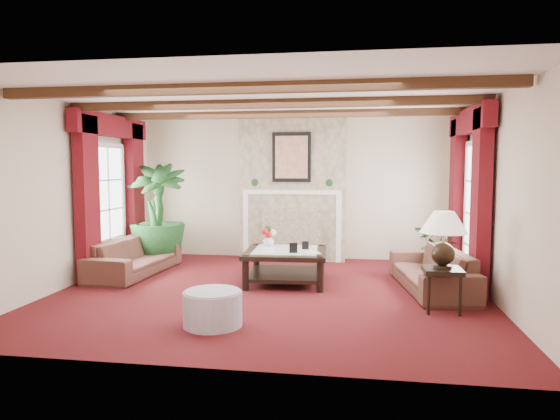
% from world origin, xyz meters
% --- Properties ---
extents(floor, '(6.00, 6.00, 0.00)m').
position_xyz_m(floor, '(0.00, 0.00, 0.00)').
color(floor, '#440C11').
rests_on(floor, ground).
extents(ceiling, '(6.00, 6.00, 0.00)m').
position_xyz_m(ceiling, '(0.00, 0.00, 2.70)').
color(ceiling, white).
rests_on(ceiling, floor).
extents(back_wall, '(6.00, 0.02, 2.70)m').
position_xyz_m(back_wall, '(0.00, 2.75, 1.35)').
color(back_wall, beige).
rests_on(back_wall, ground).
extents(left_wall, '(0.02, 5.50, 2.70)m').
position_xyz_m(left_wall, '(-3.00, 0.00, 1.35)').
color(left_wall, beige).
rests_on(left_wall, ground).
extents(right_wall, '(0.02, 5.50, 2.70)m').
position_xyz_m(right_wall, '(3.00, 0.00, 1.35)').
color(right_wall, beige).
rests_on(right_wall, ground).
extents(ceiling_beams, '(6.00, 3.00, 0.12)m').
position_xyz_m(ceiling_beams, '(0.00, 0.00, 2.64)').
color(ceiling_beams, '#361F11').
rests_on(ceiling_beams, ceiling).
extents(fireplace, '(2.00, 0.52, 2.70)m').
position_xyz_m(fireplace, '(0.00, 2.55, 2.70)').
color(fireplace, tan).
rests_on(fireplace, ground).
extents(french_door_left, '(0.10, 1.10, 2.16)m').
position_xyz_m(french_door_left, '(-2.97, 1.00, 2.13)').
color(french_door_left, white).
rests_on(french_door_left, ground).
extents(french_door_right, '(0.10, 1.10, 2.16)m').
position_xyz_m(french_door_right, '(2.97, 1.00, 2.13)').
color(french_door_right, white).
rests_on(french_door_right, ground).
extents(curtains_left, '(0.20, 2.40, 2.55)m').
position_xyz_m(curtains_left, '(-2.86, 1.00, 2.55)').
color(curtains_left, '#530B11').
rests_on(curtains_left, ground).
extents(curtains_right, '(0.20, 2.40, 2.55)m').
position_xyz_m(curtains_right, '(2.86, 1.00, 2.55)').
color(curtains_right, '#530B11').
rests_on(curtains_right, ground).
extents(sofa_left, '(2.08, 0.84, 0.78)m').
position_xyz_m(sofa_left, '(-2.41, 0.81, 0.39)').
color(sofa_left, '#390F1A').
rests_on(sofa_left, ground).
extents(sofa_right, '(2.20, 1.16, 0.79)m').
position_xyz_m(sofa_right, '(2.28, 0.47, 0.40)').
color(sofa_right, '#390F1A').
rests_on(sofa_right, ground).
extents(potted_palm, '(1.76, 2.25, 1.03)m').
position_xyz_m(potted_palm, '(-2.38, 1.69, 0.51)').
color(potted_palm, black).
rests_on(potted_palm, ground).
extents(small_plant, '(1.84, 1.84, 0.76)m').
position_xyz_m(small_plant, '(2.63, 1.72, 0.38)').
color(small_plant, black).
rests_on(small_plant, ground).
extents(coffee_table, '(1.29, 1.29, 0.50)m').
position_xyz_m(coffee_table, '(0.14, 0.60, 0.25)').
color(coffee_table, black).
rests_on(coffee_table, ground).
extents(side_table, '(0.58, 0.58, 0.54)m').
position_xyz_m(side_table, '(2.26, -0.61, 0.27)').
color(side_table, black).
rests_on(side_table, ground).
extents(ottoman, '(0.66, 0.66, 0.38)m').
position_xyz_m(ottoman, '(-0.37, -1.59, 0.19)').
color(ottoman, '#A6A5BB').
rests_on(ottoman, ground).
extents(table_lamp, '(0.57, 0.57, 0.72)m').
position_xyz_m(table_lamp, '(2.26, -0.61, 0.90)').
color(table_lamp, black).
rests_on(table_lamp, side_table).
extents(flower_vase, '(0.32, 0.32, 0.19)m').
position_xyz_m(flower_vase, '(-0.18, 0.92, 0.60)').
color(flower_vase, silver).
rests_on(flower_vase, coffee_table).
extents(book, '(0.22, 0.16, 0.28)m').
position_xyz_m(book, '(0.47, 0.32, 0.64)').
color(book, black).
rests_on(book, coffee_table).
extents(photo_frame_a, '(0.12, 0.04, 0.16)m').
position_xyz_m(photo_frame_a, '(0.29, 0.32, 0.58)').
color(photo_frame_a, black).
rests_on(photo_frame_a, coffee_table).
extents(photo_frame_b, '(0.11, 0.04, 0.14)m').
position_xyz_m(photo_frame_b, '(0.44, 0.66, 0.57)').
color(photo_frame_b, black).
rests_on(photo_frame_b, coffee_table).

